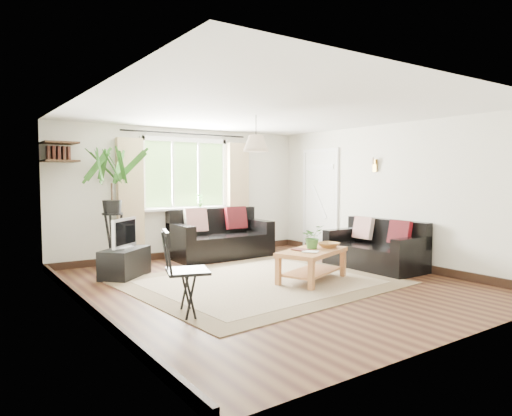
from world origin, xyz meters
TOP-DOWN VIEW (x-y plane):
  - floor at (0.00, 0.00)m, footprint 5.50×5.50m
  - ceiling at (0.00, 0.00)m, footprint 5.50×5.50m
  - wall_back at (0.00, 2.75)m, footprint 5.00×0.02m
  - wall_front at (0.00, -2.75)m, footprint 5.00×0.02m
  - wall_left at (-2.50, 0.00)m, footprint 0.02×5.50m
  - wall_right at (2.50, 0.00)m, footprint 0.02×5.50m
  - rug at (-0.09, 0.17)m, footprint 3.70×3.25m
  - window at (0.00, 2.71)m, footprint 2.50×0.16m
  - door at (2.47, 1.70)m, footprint 0.06×0.96m
  - corner_shelf at (-2.25, 2.50)m, footprint 0.50×0.50m
  - pendant_lamp at (0.00, 0.40)m, footprint 0.36×0.36m
  - wall_sconce at (2.43, 0.30)m, footprint 0.12×0.12m
  - sofa_back at (0.48, 2.23)m, footprint 1.85×0.97m
  - sofa_right at (2.04, -0.07)m, footprint 1.61×0.82m
  - coffee_table at (0.57, -0.20)m, footprint 1.27×0.97m
  - table_plant at (0.64, -0.11)m, footprint 0.34×0.30m
  - bowl at (0.91, -0.18)m, footprint 0.33×0.33m
  - book_a at (0.34, -0.39)m, footprint 0.25×0.27m
  - book_b at (0.31, -0.16)m, footprint 0.22×0.27m
  - tv_stand at (-1.56, 1.62)m, footprint 0.90×0.87m
  - tv at (-1.56, 1.62)m, footprint 0.60×0.57m
  - palm_stand at (-1.52, 2.30)m, footprint 0.88×0.88m
  - folding_chair at (-1.62, -0.63)m, footprint 0.61×0.61m
  - sill_plant at (0.25, 2.63)m, footprint 0.14×0.10m

SIDE VIEW (x-z plane):
  - floor at x=0.00m, z-range 0.00..0.00m
  - rug at x=-0.09m, z-range 0.00..0.02m
  - tv_stand at x=-1.56m, z-range 0.00..0.43m
  - coffee_table at x=0.57m, z-range 0.00..0.46m
  - sofa_right at x=2.04m, z-range 0.00..0.76m
  - sofa_back at x=0.48m, z-range 0.00..0.86m
  - book_a at x=0.34m, z-range 0.46..0.48m
  - folding_chair at x=-1.62m, z-range 0.00..0.94m
  - book_b at x=0.31m, z-range 0.46..0.48m
  - bowl at x=0.91m, z-range 0.46..0.53m
  - table_plant at x=0.64m, z-range 0.46..0.80m
  - tv at x=-1.56m, z-range 0.43..0.91m
  - palm_stand at x=-1.52m, z-range 0.00..1.99m
  - door at x=2.47m, z-range -0.03..2.03m
  - sill_plant at x=0.25m, z-range 0.93..1.20m
  - wall_back at x=0.00m, z-range 0.00..2.40m
  - wall_front at x=0.00m, z-range 0.00..2.40m
  - wall_left at x=-2.50m, z-range 0.00..2.40m
  - wall_right at x=2.50m, z-range 0.00..2.40m
  - window at x=0.00m, z-range 0.47..2.63m
  - wall_sconce at x=2.43m, z-range 1.60..1.88m
  - corner_shelf at x=-2.25m, z-range 1.72..2.06m
  - pendant_lamp at x=0.00m, z-range 1.78..2.32m
  - ceiling at x=0.00m, z-range 2.40..2.40m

